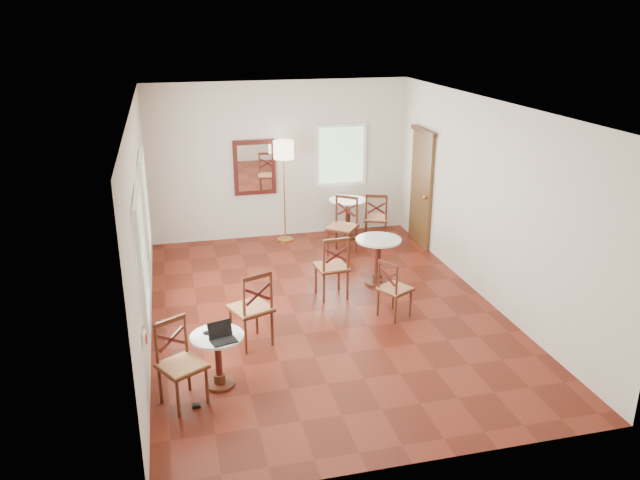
# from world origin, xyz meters

# --- Properties ---
(ground) EXTENTS (7.00, 7.00, 0.00)m
(ground) POSITION_xyz_m (0.00, 0.00, 0.00)
(ground) COLOR #601C10
(ground) RESTS_ON ground
(room_shell) EXTENTS (5.02, 7.02, 3.01)m
(room_shell) POSITION_xyz_m (-0.06, 0.27, 1.89)
(room_shell) COLOR beige
(room_shell) RESTS_ON ground
(cafe_table_near) EXTENTS (0.62, 0.62, 0.66)m
(cafe_table_near) POSITION_xyz_m (-1.70, -1.64, 0.41)
(cafe_table_near) COLOR #4B2212
(cafe_table_near) RESTS_ON ground
(cafe_table_mid) EXTENTS (0.73, 0.73, 0.77)m
(cafe_table_mid) POSITION_xyz_m (1.07, 0.75, 0.48)
(cafe_table_mid) COLOR #4B2212
(cafe_table_mid) RESTS_ON ground
(cafe_table_back) EXTENTS (0.73, 0.73, 0.77)m
(cafe_table_back) POSITION_xyz_m (1.23, 3.03, 0.48)
(cafe_table_back) COLOR #4B2212
(cafe_table_back) RESTS_ON ground
(chair_near_a) EXTENTS (0.63, 0.63, 1.06)m
(chair_near_a) POSITION_xyz_m (-1.18, -0.76, 0.53)
(chair_near_a) COLOR #4B2212
(chair_near_a) RESTS_ON ground
(chair_near_b) EXTENTS (0.62, 0.62, 0.99)m
(chair_near_b) POSITION_xyz_m (-2.13, -1.90, 0.49)
(chair_near_b) COLOR #4B2212
(chair_near_b) RESTS_ON ground
(chair_mid_a) EXTENTS (0.51, 0.51, 1.02)m
(chair_mid_a) POSITION_xyz_m (0.22, 0.42, 0.51)
(chair_mid_a) COLOR #4B2212
(chair_mid_a) RESTS_ON ground
(chair_mid_b) EXTENTS (0.55, 0.55, 0.88)m
(chair_mid_b) POSITION_xyz_m (0.91, -0.43, 0.44)
(chair_mid_b) COLOR #4B2212
(chair_mid_b) RESTS_ON ground
(chair_back_a) EXTENTS (0.59, 0.59, 0.99)m
(chair_back_a) POSITION_xyz_m (1.67, 2.62, 0.49)
(chair_back_a) COLOR #4B2212
(chair_back_a) RESTS_ON ground
(chair_back_b) EXTENTS (0.68, 0.68, 1.06)m
(chair_back_b) POSITION_xyz_m (0.90, 2.20, 0.53)
(chair_back_b) COLOR #4B2212
(chair_back_b) RESTS_ON ground
(floor_lamp) EXTENTS (0.38, 0.38, 1.95)m
(floor_lamp) POSITION_xyz_m (0.01, 3.15, 1.65)
(floor_lamp) COLOR #BF8C3F
(floor_lamp) RESTS_ON ground
(laptop) EXTENTS (0.33, 0.30, 0.20)m
(laptop) POSITION_xyz_m (-1.65, -1.77, 0.71)
(laptop) COLOR black
(laptop) RESTS_ON cafe_table_near
(mouse) EXTENTS (0.12, 0.08, 0.04)m
(mouse) POSITION_xyz_m (-1.81, -1.59, 0.68)
(mouse) COLOR black
(mouse) RESTS_ON cafe_table_near
(navy_mug) EXTENTS (0.10, 0.07, 0.08)m
(navy_mug) POSITION_xyz_m (-1.65, -1.52, 0.70)
(navy_mug) COLOR black
(navy_mug) RESTS_ON cafe_table_near
(water_glass) EXTENTS (0.06, 0.06, 0.10)m
(water_glass) POSITION_xyz_m (-1.57, -1.69, 0.71)
(water_glass) COLOR white
(water_glass) RESTS_ON cafe_table_near
(power_adapter) EXTENTS (0.09, 0.06, 0.04)m
(power_adapter) POSITION_xyz_m (-2.00, -2.04, 0.02)
(power_adapter) COLOR black
(power_adapter) RESTS_ON ground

